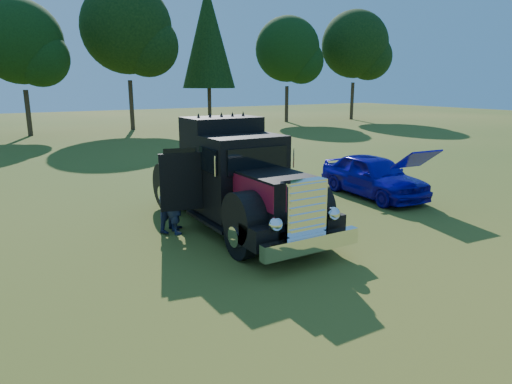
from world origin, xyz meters
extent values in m
plane|color=#2C4C16|center=(0.00, 0.00, 0.00)|extent=(120.00, 120.00, 0.00)
cylinder|color=#2D2116|center=(-4.00, 29.50, 1.71)|extent=(0.36, 0.36, 3.42)
sphere|color=black|center=(-4.00, 29.50, 6.84)|extent=(6.08, 6.08, 6.08)
sphere|color=black|center=(-2.86, 28.74, 5.70)|extent=(4.18, 4.18, 4.18)
cylinder|color=#2D2116|center=(12.00, 31.50, 2.25)|extent=(0.36, 0.36, 4.50)
cone|color=black|center=(12.00, 31.50, 8.12)|extent=(5.00, 5.00, 9.38)
cylinder|color=#2D2116|center=(28.00, 29.00, 1.98)|extent=(0.36, 0.36, 3.96)
sphere|color=black|center=(28.00, 29.00, 7.92)|extent=(7.04, 7.04, 7.04)
sphere|color=black|center=(29.32, 28.12, 6.60)|extent=(4.84, 4.84, 4.84)
cylinder|color=#2D2116|center=(20.00, 30.00, 1.80)|extent=(0.36, 0.36, 3.60)
sphere|color=black|center=(20.00, 30.00, 7.20)|extent=(6.40, 6.40, 6.40)
sphere|color=black|center=(21.20, 29.20, 6.00)|extent=(4.40, 4.40, 4.40)
cylinder|color=#2D2116|center=(4.00, 30.00, 2.07)|extent=(0.36, 0.36, 4.14)
sphere|color=black|center=(4.00, 30.00, 8.28)|extent=(7.36, 7.36, 7.36)
sphere|color=black|center=(5.38, 29.08, 6.90)|extent=(5.06, 5.06, 5.06)
cylinder|color=black|center=(-2.43, -0.51, 0.55)|extent=(0.32, 1.10, 1.10)
cylinder|color=black|center=(-0.33, -0.51, 0.55)|extent=(0.32, 1.10, 1.10)
cylinder|color=black|center=(-2.43, 4.29, 0.55)|extent=(0.32, 1.10, 1.10)
cylinder|color=black|center=(-0.33, 4.29, 0.55)|extent=(0.32, 1.10, 1.10)
cylinder|color=black|center=(-2.10, 4.29, 0.55)|extent=(0.32, 1.10, 1.10)
cylinder|color=black|center=(-0.66, 4.29, 0.55)|extent=(0.32, 1.10, 1.10)
cube|color=black|center=(-1.38, 2.09, 0.62)|extent=(1.60, 6.40, 0.28)
cube|color=white|center=(-1.38, -1.76, 0.55)|extent=(2.50, 0.22, 0.36)
cube|color=white|center=(-1.38, -1.46, 1.25)|extent=(1.05, 0.30, 1.30)
cube|color=black|center=(-1.38, -0.41, 1.30)|extent=(1.35, 1.80, 1.10)
cube|color=maroon|center=(-2.07, -0.41, 1.50)|extent=(0.02, 1.80, 0.60)
cube|color=maroon|center=(-0.69, -0.41, 1.50)|extent=(0.02, 1.80, 0.60)
cylinder|color=black|center=(-2.33, -0.51, 0.95)|extent=(0.55, 1.24, 1.24)
cylinder|color=black|center=(-0.43, -0.51, 0.95)|extent=(0.55, 1.24, 1.24)
sphere|color=white|center=(-2.16, -1.53, 1.05)|extent=(0.32, 0.32, 0.32)
sphere|color=white|center=(-0.60, -1.53, 1.05)|extent=(0.32, 0.32, 0.32)
cube|color=black|center=(-1.38, 1.14, 1.55)|extent=(2.05, 1.30, 2.10)
cube|color=black|center=(-1.38, 0.47, 2.05)|extent=(1.70, 0.05, 0.65)
cube|color=black|center=(-1.38, 2.44, 1.75)|extent=(2.05, 1.30, 2.50)
cube|color=black|center=(-1.38, 4.09, 0.95)|extent=(2.00, 2.00, 0.35)
cube|color=black|center=(-2.95, 1.68, 1.45)|extent=(1.09, 0.27, 1.50)
cube|color=#923915|center=(-2.96, 1.73, 1.30)|extent=(0.84, 0.18, 0.75)
imported|color=#0834B8|center=(4.49, 2.28, 0.74)|extent=(2.07, 4.46, 1.48)
cube|color=#0834B8|center=(4.62, 0.58, 1.55)|extent=(1.37, 1.02, 0.67)
imported|color=#20304B|center=(-3.01, 2.01, 0.90)|extent=(0.49, 0.70, 1.81)
imported|color=#1D1F44|center=(-2.98, 2.21, 0.97)|extent=(1.19, 1.13, 1.93)
camera|label=1|loc=(-7.19, -9.11, 3.93)|focal=32.00mm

